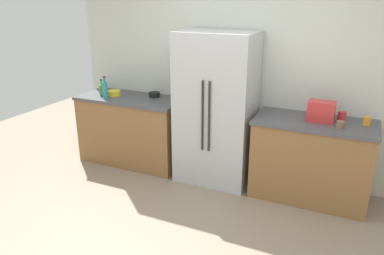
{
  "coord_description": "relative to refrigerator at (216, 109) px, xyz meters",
  "views": [
    {
      "loc": [
        1.29,
        -2.57,
        2.18
      ],
      "look_at": [
        -0.09,
        0.43,
        1.01
      ],
      "focal_mm": 34.91,
      "sensor_mm": 36.0,
      "label": 1
    }
  ],
  "objects": [
    {
      "name": "bowl_a",
      "position": [
        -1.46,
        -0.01,
        0.04
      ],
      "size": [
        0.17,
        0.17,
        0.07
      ],
      "primitive_type": "cylinder",
      "color": "yellow",
      "rests_on": "counter_left"
    },
    {
      "name": "bottle_a",
      "position": [
        -1.61,
        -0.08,
        0.09
      ],
      "size": [
        0.06,
        0.06,
        0.22
      ],
      "color": "green",
      "rests_on": "counter_left"
    },
    {
      "name": "cup_c",
      "position": [
        1.63,
        0.08,
        0.05
      ],
      "size": [
        0.08,
        0.08,
        0.09
      ],
      "primitive_type": "cylinder",
      "color": "orange",
      "rests_on": "counter_right"
    },
    {
      "name": "cup_a",
      "position": [
        1.39,
        -0.12,
        0.04
      ],
      "size": [
        0.08,
        0.08,
        0.07
      ],
      "primitive_type": "cylinder",
      "color": "brown",
      "rests_on": "counter_right"
    },
    {
      "name": "ground_plane",
      "position": [
        0.23,
        -1.41,
        -0.9
      ],
      "size": [
        9.21,
        9.21,
        0.0
      ],
      "primitive_type": "plane",
      "color": "gray"
    },
    {
      "name": "bottle_b",
      "position": [
        -1.48,
        -0.16,
        0.13
      ],
      "size": [
        0.07,
        0.07,
        0.29
      ],
      "color": "teal",
      "rests_on": "counter_left"
    },
    {
      "name": "counter_left",
      "position": [
        -1.21,
        0.01,
        -0.45
      ],
      "size": [
        1.42,
        0.65,
        0.91
      ],
      "color": "olive",
      "rests_on": "ground_plane"
    },
    {
      "name": "cup_b",
      "position": [
        1.38,
        0.11,
        0.06
      ],
      "size": [
        0.08,
        0.08,
        0.1
      ],
      "primitive_type": "cylinder",
      "color": "red",
      "rests_on": "counter_right"
    },
    {
      "name": "toaster",
      "position": [
        1.18,
        0.02,
        0.12
      ],
      "size": [
        0.27,
        0.18,
        0.22
      ],
      "primitive_type": "cube",
      "color": "red",
      "rests_on": "counter_right"
    },
    {
      "name": "counter_right",
      "position": [
        1.13,
        0.01,
        -0.45
      ],
      "size": [
        1.27,
        0.65,
        0.91
      ],
      "color": "olive",
      "rests_on": "ground_plane"
    },
    {
      "name": "refrigerator",
      "position": [
        0.0,
        0.0,
        0.0
      ],
      "size": [
        0.89,
        0.64,
        1.8
      ],
      "color": "#B7BABF",
      "rests_on": "ground_plane"
    },
    {
      "name": "bowl_b",
      "position": [
        -0.93,
        0.15,
        0.04
      ],
      "size": [
        0.15,
        0.15,
        0.06
      ],
      "primitive_type": "cylinder",
      "color": "black",
      "rests_on": "counter_left"
    },
    {
      "name": "kitchen_back_panel",
      "position": [
        0.23,
        0.38,
        0.6
      ],
      "size": [
        4.61,
        0.1,
        3.01
      ],
      "primitive_type": "cube",
      "color": "silver",
      "rests_on": "ground_plane"
    }
  ]
}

